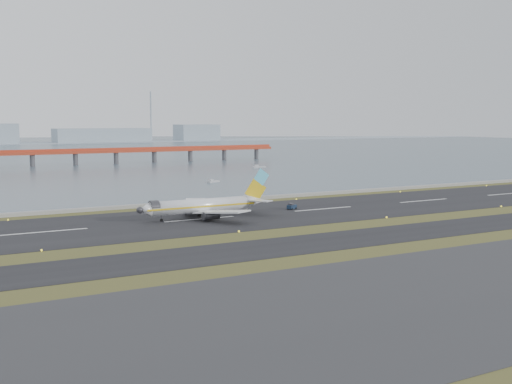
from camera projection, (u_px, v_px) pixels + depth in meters
ground at (254, 237)px, 144.64m from camera, size 1000.00×1000.00×0.00m
apron_strip at (430, 295)px, 96.89m from camera, size 1000.00×50.00×0.10m
taxiway_strip at (282, 246)px, 134.22m from camera, size 1000.00×18.00×0.10m
runway_strip at (200, 219)px, 170.68m from camera, size 1000.00×45.00×0.10m
seawall at (160, 205)px, 196.67m from camera, size 1000.00×2.50×1.00m
red_pier at (75, 153)px, 370.50m from camera, size 260.00×5.00×10.20m
airliner at (205, 206)px, 172.33m from camera, size 38.52×32.89×12.80m
pushback_tug at (292, 206)px, 189.27m from camera, size 3.38×2.71×1.90m
workboat_near at (213, 181)px, 270.19m from camera, size 6.40×4.27×1.49m
workboat_far at (259, 167)px, 352.10m from camera, size 7.45×3.57×1.74m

